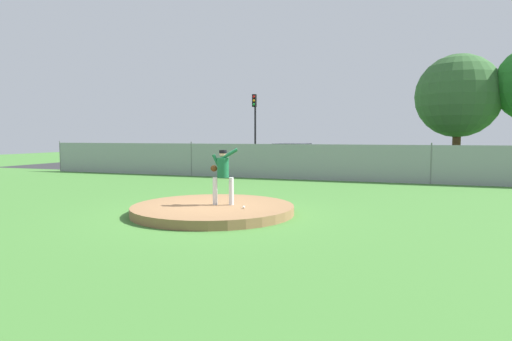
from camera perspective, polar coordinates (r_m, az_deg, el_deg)
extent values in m
plane|color=#427A33|center=(17.54, 2.71, -2.45)|extent=(80.00, 80.00, 0.00)
cube|color=#2B2B2D|center=(25.75, 8.23, -0.24)|extent=(44.00, 7.00, 0.01)
cylinder|color=olive|center=(11.97, -5.73, -5.17)|extent=(4.48, 4.48, 0.24)
cylinder|color=silver|center=(11.94, -5.47, -2.74)|extent=(0.13, 0.13, 0.76)
cylinder|color=silver|center=(11.87, -3.31, -2.78)|extent=(0.13, 0.13, 0.76)
cylinder|color=#145933|center=(11.83, -4.41, 0.38)|extent=(0.32, 0.32, 0.54)
cylinder|color=#145933|center=(11.74, -3.62, 2.17)|extent=(0.50, 0.22, 0.34)
cylinder|color=#145933|center=(11.90, -5.21, 1.08)|extent=(0.29, 0.16, 0.46)
ellipsoid|color=#4C2D14|center=(12.01, -5.62, 0.29)|extent=(0.20, 0.12, 0.18)
sphere|color=tan|center=(11.81, -4.42, 2.18)|extent=(0.20, 0.20, 0.20)
cylinder|color=black|center=(11.81, -4.42, 2.52)|extent=(0.21, 0.21, 0.09)
sphere|color=white|center=(11.30, -1.64, -4.91)|extent=(0.07, 0.07, 0.07)
cube|color=gray|center=(21.30, 5.86, 1.15)|extent=(30.13, 0.03, 1.75)
cylinder|color=slate|center=(28.87, -24.60, 1.75)|extent=(0.07, 0.07, 1.85)
cylinder|color=slate|center=(23.47, -8.58, 1.56)|extent=(0.07, 0.07, 1.85)
cylinder|color=slate|center=(20.71, 22.27, 0.87)|extent=(0.07, 0.07, 1.85)
cube|color=#B7BABF|center=(27.35, -2.93, 1.42)|extent=(1.99, 4.29, 0.64)
cube|color=black|center=(27.33, -2.94, 2.70)|extent=(1.72, 2.40, 0.58)
cylinder|color=black|center=(28.53, -1.77, 0.91)|extent=(1.80, 0.76, 0.64)
cylinder|color=black|center=(26.22, -4.20, 0.58)|extent=(1.80, 0.76, 0.64)
cube|color=#232328|center=(25.82, 13.67, 1.15)|extent=(1.89, 4.14, 0.68)
cube|color=black|center=(25.79, 13.70, 2.60)|extent=(1.74, 2.28, 0.62)
cylinder|color=black|center=(27.11, 13.94, 0.59)|extent=(1.95, 0.64, 0.64)
cylinder|color=black|center=(24.57, 13.35, 0.20)|extent=(1.95, 0.64, 0.64)
cube|color=silver|center=(25.84, 4.85, 1.40)|extent=(2.02, 4.81, 0.80)
cube|color=black|center=(25.81, 4.86, 2.95)|extent=(1.81, 2.67, 0.60)
cylinder|color=black|center=(27.28, 5.72, 0.72)|extent=(1.96, 0.69, 0.64)
cylinder|color=black|center=(24.46, 3.87, 0.29)|extent=(1.96, 0.69, 0.64)
cone|color=orange|center=(27.19, -13.44, 0.52)|extent=(0.32, 0.32, 0.55)
cube|color=black|center=(27.21, -13.43, -0.02)|extent=(0.40, 0.40, 0.03)
cylinder|color=black|center=(31.18, -0.10, 5.37)|extent=(0.14, 0.14, 5.15)
cube|color=black|center=(31.11, -0.21, 9.28)|extent=(0.28, 0.24, 0.90)
sphere|color=red|center=(31.02, -0.29, 9.80)|extent=(0.18, 0.18, 0.18)
sphere|color=orange|center=(31.00, -0.29, 9.30)|extent=(0.18, 0.18, 0.18)
sphere|color=green|center=(30.98, -0.29, 8.80)|extent=(0.18, 0.18, 0.18)
cylinder|color=#4C331E|center=(34.56, 25.11, 3.05)|extent=(0.57, 0.57, 2.97)
sphere|color=#34612F|center=(34.68, 25.31, 8.97)|extent=(5.98, 5.98, 5.98)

